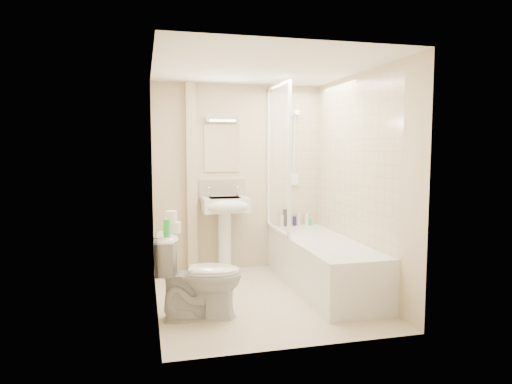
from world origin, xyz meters
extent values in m
plane|color=beige|center=(0.00, 0.00, 0.00)|extent=(2.50, 2.50, 0.00)
cube|color=beige|center=(0.00, 1.25, 1.20)|extent=(2.20, 0.02, 2.40)
cube|color=beige|center=(-1.10, 0.00, 1.20)|extent=(0.02, 2.50, 2.40)
cube|color=beige|center=(1.10, 0.00, 1.20)|extent=(0.02, 2.50, 2.40)
cube|color=white|center=(0.00, 0.00, 2.40)|extent=(2.20, 2.50, 0.02)
cube|color=beige|center=(0.75, 1.24, 1.42)|extent=(0.70, 0.01, 1.75)
cube|color=beige|center=(1.09, 0.20, 1.42)|extent=(0.01, 2.10, 1.75)
cube|color=beige|center=(-0.62, 1.19, 1.20)|extent=(0.12, 0.12, 2.40)
cube|color=beige|center=(-0.22, 1.24, 1.03)|extent=(0.60, 0.02, 0.30)
cube|color=white|center=(-0.22, 1.24, 1.58)|extent=(0.46, 0.01, 0.60)
cube|color=silver|center=(-0.22, 1.22, 1.95)|extent=(0.42, 0.07, 0.07)
cube|color=white|center=(0.75, 0.20, 0.28)|extent=(0.70, 2.10, 0.55)
cube|color=white|center=(0.75, 0.20, 0.49)|extent=(0.56, 1.96, 0.05)
cube|color=white|center=(0.40, 0.80, 1.45)|extent=(0.01, 0.90, 1.80)
cube|color=white|center=(0.40, 1.23, 1.45)|extent=(0.04, 0.04, 1.80)
cube|color=white|center=(0.40, 0.35, 1.45)|extent=(0.04, 0.04, 1.80)
cube|color=white|center=(0.40, 0.80, 2.33)|extent=(0.04, 0.90, 0.04)
cube|color=white|center=(0.40, 0.80, 0.57)|extent=(0.04, 0.90, 0.03)
cylinder|color=white|center=(0.75, 1.22, 1.55)|extent=(0.02, 0.02, 0.90)
cylinder|color=white|center=(0.75, 1.22, 1.10)|extent=(0.05, 0.05, 0.02)
cylinder|color=white|center=(0.75, 1.22, 2.00)|extent=(0.05, 0.05, 0.02)
cylinder|color=white|center=(0.75, 1.15, 2.03)|extent=(0.08, 0.11, 0.11)
cube|color=white|center=(0.75, 1.21, 1.17)|extent=(0.10, 0.05, 0.14)
cylinder|color=white|center=(0.73, 1.19, 1.60)|extent=(0.01, 0.13, 0.84)
cylinder|color=white|center=(-0.22, 1.08, 0.38)|extent=(0.16, 0.16, 0.77)
cube|color=white|center=(-0.22, 1.05, 0.88)|extent=(0.57, 0.44, 0.18)
ellipsoid|color=white|center=(-0.22, 0.88, 0.88)|extent=(0.57, 0.24, 0.18)
cube|color=silver|center=(-0.22, 1.05, 0.94)|extent=(0.39, 0.29, 0.04)
cylinder|color=white|center=(-0.41, 1.16, 1.02)|extent=(0.03, 0.03, 0.10)
cylinder|color=white|center=(-0.03, 1.16, 1.02)|extent=(0.03, 0.03, 0.10)
sphere|color=white|center=(-0.41, 1.16, 1.08)|extent=(0.04, 0.04, 0.04)
sphere|color=white|center=(-0.03, 1.16, 1.08)|extent=(0.04, 0.04, 0.04)
cylinder|color=silver|center=(0.56, 1.16, 0.62)|extent=(0.05, 0.05, 0.15)
cylinder|color=black|center=(0.61, 1.16, 0.66)|extent=(0.06, 0.06, 0.22)
cylinder|color=navy|center=(0.74, 1.16, 0.61)|extent=(0.05, 0.05, 0.12)
cylinder|color=beige|center=(0.80, 1.16, 0.63)|extent=(0.06, 0.06, 0.17)
cylinder|color=white|center=(0.91, 1.16, 0.63)|extent=(0.05, 0.05, 0.16)
cylinder|color=green|center=(0.95, 1.16, 0.59)|extent=(0.05, 0.05, 0.08)
imported|color=white|center=(-0.72, -0.40, 0.40)|extent=(0.65, 0.90, 0.80)
cylinder|color=white|center=(-0.93, -0.31, 0.85)|extent=(0.11, 0.11, 0.10)
cylinder|color=white|center=(-0.96, -0.31, 0.95)|extent=(0.10, 0.10, 0.11)
cylinder|color=green|center=(-1.01, -0.50, 0.88)|extent=(0.06, 0.06, 0.16)
camera|label=1|loc=(-1.20, -4.56, 1.59)|focal=32.00mm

